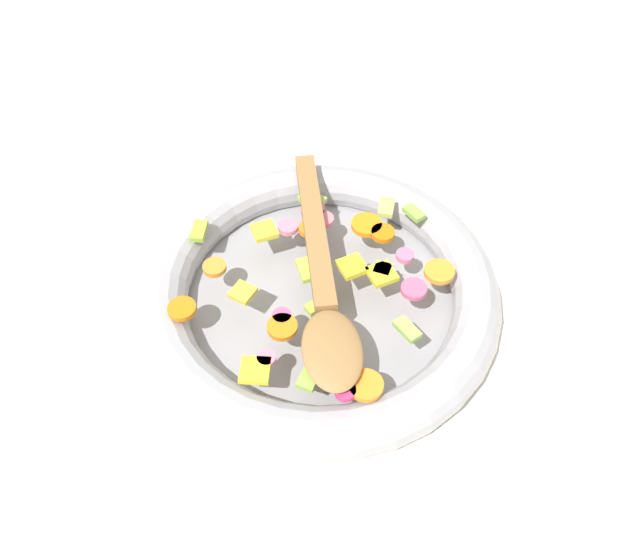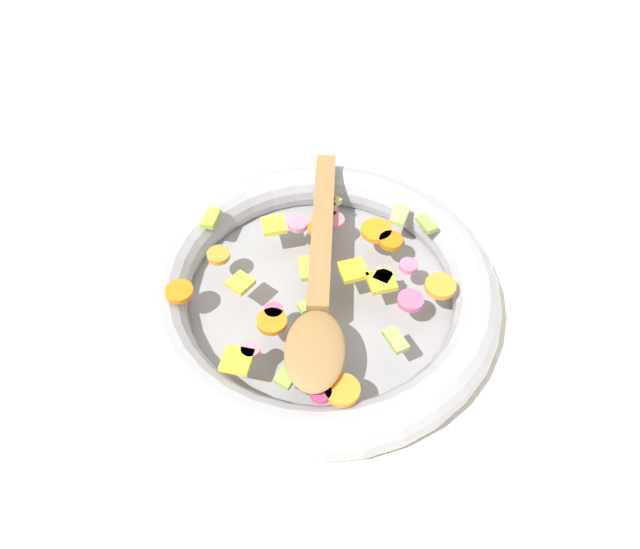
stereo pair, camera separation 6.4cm
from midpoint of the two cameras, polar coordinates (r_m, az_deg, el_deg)
The scene contains 4 objects.
ground_plane at distance 0.68m, azimuth -2.70°, elevation -2.87°, with size 4.00×4.00×0.00m, color silver.
skillet at distance 0.66m, azimuth -2.76°, elevation -1.72°, with size 0.38×0.38×0.05m.
chopped_vegetables at distance 0.63m, azimuth -2.24°, elevation -0.32°, with size 0.29×0.27×0.01m.
wooden_spoon at distance 0.61m, azimuth -2.73°, elevation -1.08°, with size 0.14×0.31×0.01m.
Camera 1 is at (0.09, -0.40, 0.54)m, focal length 35.00 mm.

